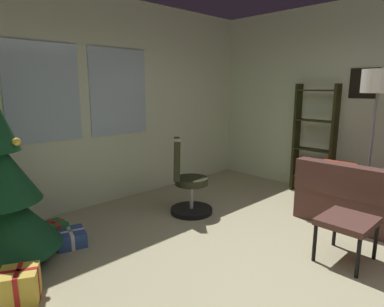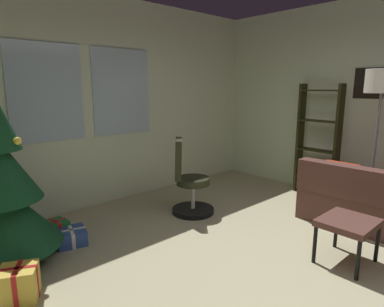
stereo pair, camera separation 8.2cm
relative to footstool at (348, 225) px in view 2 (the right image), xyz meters
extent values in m
cube|color=tan|center=(-0.69, 0.17, -0.43)|extent=(5.24, 5.82, 0.10)
cube|color=silver|center=(-0.69, 3.13, 1.06)|extent=(5.24, 0.10, 2.88)
cube|color=silver|center=(-1.61, 3.07, 1.21)|extent=(0.90, 0.03, 1.20)
cube|color=silver|center=(-0.56, 3.07, 1.21)|extent=(0.90, 0.03, 1.20)
cube|color=black|center=(1.92, 0.63, 1.33)|extent=(0.02, 0.40, 0.42)
cube|color=#53312B|center=(0.76, -0.01, 0.21)|extent=(0.26, 1.85, 0.38)
cube|color=#53312B|center=(1.09, 0.85, 0.12)|extent=(0.87, 0.17, 0.20)
cube|color=#AC2D12|center=(0.86, 0.46, 0.19)|extent=(0.13, 0.40, 0.40)
cube|color=#53312B|center=(0.00, 0.00, 0.03)|extent=(0.52, 0.46, 0.06)
cylinder|color=black|center=(-0.23, -0.20, -0.19)|extent=(0.04, 0.04, 0.37)
cylinder|color=black|center=(0.23, -0.20, -0.19)|extent=(0.04, 0.04, 0.37)
cylinder|color=black|center=(-0.23, 0.20, -0.19)|extent=(0.04, 0.04, 0.37)
cylinder|color=black|center=(0.23, 0.20, -0.19)|extent=(0.04, 0.04, 0.37)
cylinder|color=#4C331E|center=(-2.40, 2.19, -0.30)|extent=(0.12, 0.12, 0.16)
cone|color=#134124|center=(-2.40, 2.19, 0.10)|extent=(1.03, 1.03, 0.63)
sphere|color=gold|center=(-2.24, 2.04, 0.81)|extent=(0.07, 0.07, 0.07)
cube|color=#1E722D|center=(-1.87, 2.38, -0.28)|extent=(0.26, 0.27, 0.21)
cube|color=red|center=(-1.87, 2.38, -0.28)|extent=(0.24, 0.06, 0.21)
cube|color=red|center=(-1.87, 2.38, -0.28)|extent=(0.06, 0.25, 0.21)
cube|color=gold|center=(-2.48, 1.50, -0.24)|extent=(0.36, 0.35, 0.27)
cube|color=#B21919|center=(-2.48, 1.50, -0.24)|extent=(0.27, 0.16, 0.28)
cube|color=#B21919|center=(-2.48, 1.50, -0.24)|extent=(0.15, 0.25, 0.28)
cube|color=#2D4C99|center=(-1.79, 2.15, -0.30)|extent=(0.36, 0.37, 0.16)
cube|color=silver|center=(-1.79, 2.15, -0.30)|extent=(0.30, 0.11, 0.16)
cube|color=silver|center=(-1.79, 2.15, -0.30)|extent=(0.11, 0.32, 0.16)
cylinder|color=black|center=(-0.22, 1.92, -0.35)|extent=(0.56, 0.56, 0.06)
cylinder|color=#B2B2B7|center=(-0.22, 1.92, -0.13)|extent=(0.05, 0.05, 0.38)
cylinder|color=black|center=(-0.22, 1.92, 0.06)|extent=(0.44, 0.44, 0.09)
cube|color=black|center=(-0.37, 2.04, 0.37)|extent=(0.33, 0.36, 0.51)
cube|color=#282911|center=(1.71, 0.90, 0.48)|extent=(0.18, 0.04, 1.71)
cube|color=#282911|center=(1.71, 1.50, 0.48)|extent=(0.18, 0.04, 1.71)
cube|color=#282911|center=(1.71, 1.20, -0.13)|extent=(0.18, 0.56, 0.02)
cube|color=#282911|center=(1.71, 1.20, 0.32)|extent=(0.18, 0.56, 0.02)
cube|color=#282911|center=(1.71, 1.20, 0.78)|extent=(0.18, 0.56, 0.02)
cube|color=#282911|center=(1.71, 1.20, 1.23)|extent=(0.18, 0.56, 0.02)
cube|color=maroon|center=(1.72, 0.99, -0.03)|extent=(0.16, 0.06, 0.18)
cube|color=navy|center=(1.71, 1.06, -0.02)|extent=(0.17, 0.05, 0.19)
cube|color=beige|center=(1.73, 1.14, -0.03)|extent=(0.14, 0.06, 0.18)
cube|color=#3C6D42|center=(1.73, 1.21, -0.03)|extent=(0.13, 0.05, 0.17)
cube|color=#83386E|center=(1.72, 1.28, -0.01)|extent=(0.16, 0.04, 0.21)
cube|color=#C17025|center=(1.73, 1.34, -0.04)|extent=(0.14, 0.07, 0.16)
cube|color=#4E4B5F|center=(1.73, 1.42, -0.01)|extent=(0.13, 0.07, 0.21)
cylinder|color=slate|center=(1.27, 0.25, -0.36)|extent=(0.28, 0.28, 0.03)
cylinder|color=slate|center=(1.27, 0.25, 0.43)|extent=(0.03, 0.03, 1.56)
cylinder|color=silver|center=(1.27, 0.25, 1.35)|extent=(0.38, 0.38, 0.28)
camera|label=1|loc=(-3.09, -1.07, 1.28)|focal=30.49mm
camera|label=2|loc=(-3.03, -1.13, 1.28)|focal=30.49mm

